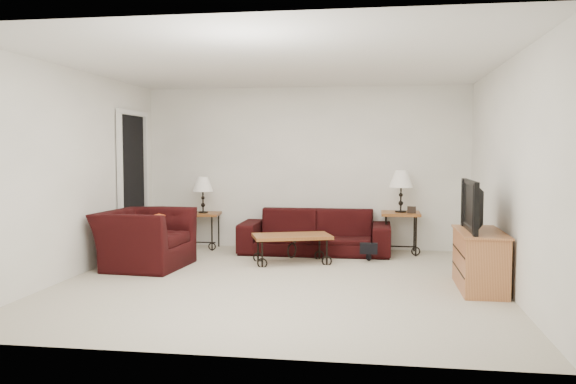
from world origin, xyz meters
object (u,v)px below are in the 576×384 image
object	(u,v)px
side_table_left	(203,231)
side_table_right	(400,233)
television	(479,206)
sofa	(315,232)
coffee_table	(292,249)
lamp_left	(203,195)
backpack	(369,244)
armchair	(145,239)
lamp_right	(401,191)
tv_stand	(480,260)

from	to	relation	value
side_table_left	side_table_right	bearing A→B (deg)	-0.00
side_table_right	television	size ratio (longest dim) A/B	0.64
sofa	coffee_table	distance (m)	0.86
side_table_left	television	world-z (taller)	television
lamp_left	backpack	size ratio (longest dim) A/B	1.17
coffee_table	armchair	size ratio (longest dim) A/B	0.90
side_table_left	lamp_right	distance (m)	3.08
side_table_left	lamp_right	xyz separation A→B (m)	(3.02, -0.00, 0.64)
side_table_left	armchair	bearing A→B (deg)	-101.29
lamp_left	television	bearing A→B (deg)	-30.29
sofa	television	size ratio (longest dim) A/B	2.29
lamp_right	tv_stand	size ratio (longest dim) A/B	0.57
coffee_table	lamp_left	bearing A→B (deg)	146.97
sofa	side_table_right	world-z (taller)	sofa
side_table_left	sofa	bearing A→B (deg)	-5.83
sofa	backpack	world-z (taller)	sofa
side_table_right	lamp_right	bearing A→B (deg)	0.00
armchair	backpack	size ratio (longest dim) A/B	2.42
side_table_right	television	distance (m)	2.41
coffee_table	television	world-z (taller)	television
tv_stand	backpack	xyz separation A→B (m)	(-1.23, 1.52, -0.09)
coffee_table	armchair	world-z (taller)	armchair
lamp_right	coffee_table	size ratio (longest dim) A/B	0.59
sofa	tv_stand	size ratio (longest dim) A/B	2.05
sofa	armchair	world-z (taller)	armchair
television	lamp_left	bearing A→B (deg)	-120.29
side_table_left	backpack	size ratio (longest dim) A/B	1.17
side_table_right	tv_stand	xyz separation A→B (m)	(0.78, -2.20, 0.02)
sofa	lamp_right	world-z (taller)	lamp_right
sofa	side_table_right	distance (m)	1.26
side_table_left	tv_stand	size ratio (longest dim) A/B	0.52
sofa	tv_stand	xyz separation A→B (m)	(2.03, -2.02, 0.00)
backpack	tv_stand	bearing A→B (deg)	-63.34
lamp_left	backpack	xyz separation A→B (m)	(2.57, -0.69, -0.60)
lamp_left	backpack	world-z (taller)	lamp_left
lamp_left	coffee_table	world-z (taller)	lamp_left
lamp_right	backpack	xyz separation A→B (m)	(-0.45, -0.69, -0.68)
lamp_left	armchair	size ratio (longest dim) A/B	0.48
armchair	tv_stand	xyz separation A→B (m)	(4.11, -0.63, -0.05)
sofa	side_table_left	size ratio (longest dim) A/B	3.97
television	backpack	bearing A→B (deg)	-141.50
lamp_left	tv_stand	size ratio (longest dim) A/B	0.52
armchair	television	world-z (taller)	television
lamp_left	armchair	bearing A→B (deg)	-101.29
television	side_table_right	bearing A→B (deg)	-161.07
side_table_left	backpack	bearing A→B (deg)	-15.00
side_table_right	sofa	bearing A→B (deg)	-171.82
sofa	television	bearing A→B (deg)	-45.23
lamp_left	armchair	world-z (taller)	lamp_left
side_table_left	tv_stand	distance (m)	4.39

